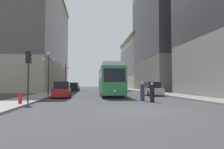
% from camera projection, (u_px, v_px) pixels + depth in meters
% --- Properties ---
extents(ground_plane, '(200.00, 200.00, 0.00)m').
position_uv_depth(ground_plane, '(135.00, 111.00, 11.45)').
color(ground_plane, '#38383A').
extents(sidewalk_left, '(3.04, 120.00, 0.15)m').
position_uv_depth(sidewalk_left, '(66.00, 90.00, 50.12)').
color(sidewalk_left, gray).
rests_on(sidewalk_left, ground).
extents(sidewalk_right, '(3.04, 120.00, 0.15)m').
position_uv_depth(sidewalk_right, '(131.00, 89.00, 52.13)').
color(sidewalk_right, gray).
rests_on(sidewalk_right, ground).
extents(streetcar, '(2.97, 13.17, 3.89)m').
position_uv_depth(streetcar, '(110.00, 80.00, 26.44)').
color(streetcar, black).
rests_on(streetcar, ground).
extents(transit_bus, '(2.74, 13.02, 3.45)m').
position_uv_depth(transit_bus, '(117.00, 82.00, 45.71)').
color(transit_bus, black).
rests_on(transit_bus, ground).
extents(parked_car_left_near, '(2.05, 4.76, 1.82)m').
position_uv_depth(parked_car_left_near, '(62.00, 90.00, 22.40)').
color(parked_car_left_near, black).
rests_on(parked_car_left_near, ground).
extents(parked_car_left_mid, '(2.07, 4.40, 1.82)m').
position_uv_depth(parked_car_left_mid, '(74.00, 87.00, 41.91)').
color(parked_car_left_mid, black).
rests_on(parked_car_left_mid, ground).
extents(parked_car_right_far, '(1.91, 4.63, 1.82)m').
position_uv_depth(parked_car_right_far, '(152.00, 89.00, 26.16)').
color(parked_car_right_far, black).
rests_on(parked_car_right_far, ground).
extents(pedestrian_crossing_near, '(0.39, 0.39, 1.75)m').
position_uv_depth(pedestrian_crossing_near, '(142.00, 92.00, 18.13)').
color(pedestrian_crossing_near, navy).
rests_on(pedestrian_crossing_near, ground).
extents(pedestrian_crossing_far, '(0.37, 0.37, 1.66)m').
position_uv_depth(pedestrian_crossing_far, '(152.00, 93.00, 16.63)').
color(pedestrian_crossing_far, black).
rests_on(pedestrian_crossing_far, ground).
extents(traffic_light_near_left, '(0.47, 0.36, 3.98)m').
position_uv_depth(traffic_light_near_left, '(29.00, 63.00, 15.44)').
color(traffic_light_near_left, '#232328').
rests_on(traffic_light_near_left, sidewalk_left).
extents(lamp_post_left_near, '(1.41, 0.36, 5.31)m').
position_uv_depth(lamp_post_left_near, '(48.00, 67.00, 24.10)').
color(lamp_post_left_near, '#333338').
rests_on(lamp_post_left_near, sidewalk_left).
extents(lamp_post_left_far, '(1.41, 0.36, 5.78)m').
position_uv_depth(lamp_post_left_far, '(65.00, 73.00, 41.61)').
color(lamp_post_left_far, '#333338').
rests_on(lamp_post_left_far, sidewalk_left).
extents(fire_hydrant, '(0.26, 0.26, 0.75)m').
position_uv_depth(fire_hydrant, '(20.00, 98.00, 14.31)').
color(fire_hydrant, red).
rests_on(fire_hydrant, sidewalk_left).
extents(building_left_corner, '(13.12, 21.24, 26.35)m').
position_uv_depth(building_left_corner, '(26.00, 28.00, 42.68)').
color(building_left_corner, '#A89E8E').
rests_on(building_left_corner, ground).
extents(building_left_midblock, '(15.80, 16.37, 25.25)m').
position_uv_depth(building_left_midblock, '(40.00, 47.00, 60.35)').
color(building_left_midblock, gray).
rests_on(building_left_midblock, ground).
extents(building_right_corner, '(16.31, 21.92, 29.14)m').
position_uv_depth(building_right_corner, '(175.00, 28.00, 47.46)').
color(building_right_corner, slate).
rests_on(building_right_corner, ground).
extents(building_right_far, '(11.56, 23.98, 16.65)m').
position_uv_depth(building_right_far, '(142.00, 63.00, 67.37)').
color(building_right_far, '#B2A893').
rests_on(building_right_far, ground).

